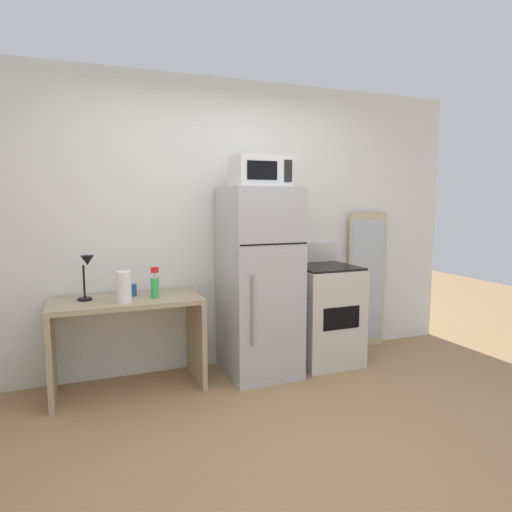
% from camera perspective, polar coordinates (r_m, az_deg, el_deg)
% --- Properties ---
extents(ground_plane, '(12.00, 12.00, 0.00)m').
position_cam_1_polar(ground_plane, '(3.01, 5.57, -23.43)').
color(ground_plane, '#9E7A51').
extents(wall_back_white, '(5.00, 0.10, 2.60)m').
position_cam_1_polar(wall_back_white, '(4.18, -4.91, 3.93)').
color(wall_back_white, white).
rests_on(wall_back_white, ground).
extents(desk, '(1.17, 0.56, 0.75)m').
position_cam_1_polar(desk, '(3.80, -15.93, -8.49)').
color(desk, tan).
rests_on(desk, ground).
extents(desk_lamp, '(0.14, 0.12, 0.35)m').
position_cam_1_polar(desk_lamp, '(3.73, -20.57, -1.65)').
color(desk_lamp, black).
rests_on(desk_lamp, desk).
extents(spray_bottle, '(0.06, 0.06, 0.25)m').
position_cam_1_polar(spray_bottle, '(3.70, -12.63, -3.67)').
color(spray_bottle, green).
rests_on(spray_bottle, desk).
extents(coffee_mug, '(0.08, 0.08, 0.09)m').
position_cam_1_polar(coffee_mug, '(3.83, -15.39, -4.16)').
color(coffee_mug, '#264C99').
rests_on(coffee_mug, desk).
extents(paper_towel_roll, '(0.11, 0.11, 0.24)m').
position_cam_1_polar(paper_towel_roll, '(3.59, -16.30, -3.77)').
color(paper_towel_roll, white).
rests_on(paper_towel_roll, desk).
extents(refrigerator, '(0.60, 0.68, 1.63)m').
position_cam_1_polar(refrigerator, '(3.95, 0.39, -3.27)').
color(refrigerator, '#B7B7BC').
rests_on(refrigerator, ground).
extents(microwave, '(0.46, 0.35, 0.26)m').
position_cam_1_polar(microwave, '(3.88, 0.52, 10.58)').
color(microwave, silver).
rests_on(microwave, refrigerator).
extents(oven_range, '(0.57, 0.61, 1.10)m').
position_cam_1_polar(oven_range, '(4.34, 8.55, -7.15)').
color(oven_range, beige).
rests_on(oven_range, ground).
extents(leaning_mirror, '(0.44, 0.03, 1.40)m').
position_cam_1_polar(leaning_mirror, '(4.85, 13.74, -2.96)').
color(leaning_mirror, '#C6B793').
rests_on(leaning_mirror, ground).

